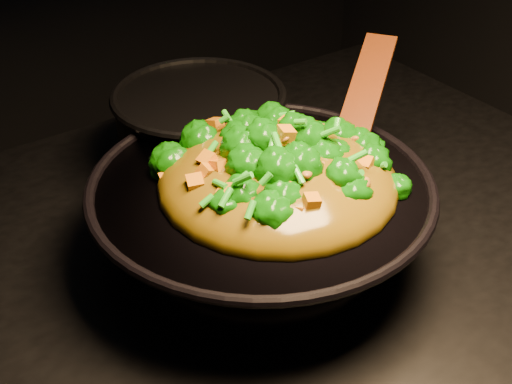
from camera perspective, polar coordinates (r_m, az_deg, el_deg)
wok at (r=0.85m, az=0.39°, el=-2.53°), size 0.48×0.48×0.11m
stir_fry at (r=0.79m, az=1.80°, el=3.36°), size 0.30×0.30×0.10m
spatula at (r=0.88m, az=8.21°, el=6.25°), size 0.23×0.18×0.11m
back_pot at (r=1.01m, az=-4.45°, el=4.68°), size 0.27×0.27×0.13m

